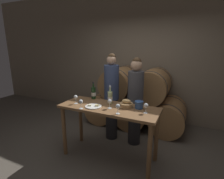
{
  "coord_description": "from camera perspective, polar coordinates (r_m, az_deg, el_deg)",
  "views": [
    {
      "loc": [
        1.15,
        -2.32,
        1.85
      ],
      "look_at": [
        0.0,
        0.12,
        1.15
      ],
      "focal_mm": 28.0,
      "sensor_mm": 36.0,
      "label": 1
    }
  ],
  "objects": [
    {
      "name": "ground_plane",
      "position": [
        3.18,
        -0.98,
        -21.1
      ],
      "size": [
        10.0,
        10.0,
        0.0
      ],
      "primitive_type": "plane",
      "color": "#564F44"
    },
    {
      "name": "stone_wall_back",
      "position": [
        4.46,
        10.38,
        10.99
      ],
      "size": [
        10.0,
        0.12,
        3.2
      ],
      "color": "gray",
      "rests_on": "ground_plane"
    },
    {
      "name": "barrel_stack",
      "position": [
        4.08,
        7.6,
        -3.45
      ],
      "size": [
        2.24,
        0.93,
        1.35
      ],
      "color": "#9E7042",
      "rests_on": "ground_plane"
    },
    {
      "name": "tasting_table",
      "position": [
        2.81,
        -1.05,
        -8.36
      ],
      "size": [
        1.57,
        0.6,
        0.9
      ],
      "color": "brown",
      "rests_on": "ground_plane"
    },
    {
      "name": "person_left",
      "position": [
        3.39,
        -0.14,
        -2.16
      ],
      "size": [
        0.28,
        0.28,
        1.7
      ],
      "color": "#232326",
      "rests_on": "ground_plane"
    },
    {
      "name": "person_right",
      "position": [
        3.23,
        7.6,
        -3.54
      ],
      "size": [
        0.28,
        0.28,
        1.64
      ],
      "color": "#232326",
      "rests_on": "ground_plane"
    },
    {
      "name": "wine_bottle_red",
      "position": [
        3.14,
        -6.05,
        -1.16
      ],
      "size": [
        0.08,
        0.08,
        0.3
      ],
      "color": "#193819",
      "rests_on": "tasting_table"
    },
    {
      "name": "wine_bottle_white",
      "position": [
        2.88,
        -0.63,
        -2.58
      ],
      "size": [
        0.08,
        0.08,
        0.3
      ],
      "color": "#ADBC7F",
      "rests_on": "tasting_table"
    },
    {
      "name": "blue_crock",
      "position": [
        2.69,
        8.81,
        -4.85
      ],
      "size": [
        0.13,
        0.13,
        0.11
      ],
      "color": "#335693",
      "rests_on": "tasting_table"
    },
    {
      "name": "bread_basket",
      "position": [
        2.73,
        4.7,
        -4.79
      ],
      "size": [
        0.2,
        0.2,
        0.13
      ],
      "color": "tan",
      "rests_on": "tasting_table"
    },
    {
      "name": "cheese_plate",
      "position": [
        2.76,
        -6.1,
        -5.46
      ],
      "size": [
        0.26,
        0.26,
        0.04
      ],
      "color": "white",
      "rests_on": "tasting_table"
    },
    {
      "name": "wine_glass_far_left",
      "position": [
        2.92,
        -11.78,
        -2.54
      ],
      "size": [
        0.06,
        0.06,
        0.15
      ],
      "color": "white",
      "rests_on": "tasting_table"
    },
    {
      "name": "wine_glass_left",
      "position": [
        2.68,
        -10.16,
        -4.04
      ],
      "size": [
        0.06,
        0.06,
        0.15
      ],
      "color": "white",
      "rests_on": "tasting_table"
    },
    {
      "name": "wine_glass_center",
      "position": [
        2.65,
        -0.79,
        -4.0
      ],
      "size": [
        0.06,
        0.06,
        0.15
      ],
      "color": "white",
      "rests_on": "tasting_table"
    },
    {
      "name": "wine_glass_right",
      "position": [
        2.44,
        1.93,
        -5.61
      ],
      "size": [
        0.06,
        0.06,
        0.15
      ],
      "color": "white",
      "rests_on": "tasting_table"
    },
    {
      "name": "wine_glass_far_right",
      "position": [
        2.52,
        11.03,
        -5.26
      ],
      "size": [
        0.06,
        0.06,
        0.15
      ],
      "color": "white",
      "rests_on": "tasting_table"
    }
  ]
}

